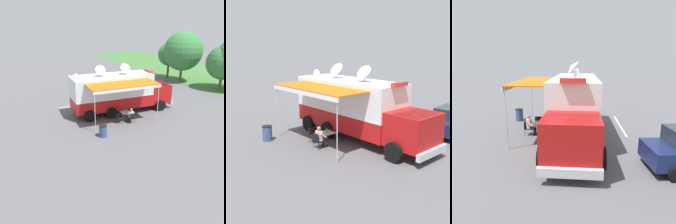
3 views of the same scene
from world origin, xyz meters
The scene contains 9 objects.
ground_plane centered at (0.00, 0.00, 0.00)m, with size 100.00×100.00×0.00m, color #5B5B60.
lot_stripe centered at (-3.27, -1.71, 0.00)m, with size 0.12×4.80×0.01m, color silver.
command_truck centered at (0.08, 0.74, 1.95)m, with size 5.24×9.63×4.53m.
folding_table centered at (2.11, 0.25, 0.67)m, with size 0.85×0.85×0.73m.
water_bottle centered at (2.10, 0.23, 0.83)m, with size 0.07×0.07×0.22m.
folding_chair_at_table centered at (2.91, 0.39, 0.51)m, with size 0.51×0.51×0.87m.
folding_chair_beside_table centered at (2.38, -0.60, 0.51)m, with size 0.51×0.51×0.87m.
seated_responder centered at (2.72, 0.40, 0.65)m, with size 0.68×0.58×1.25m.
trash_bin centered at (4.11, -2.75, 0.46)m, with size 0.57×0.57×0.91m.
Camera 2 is at (12.74, 11.69, 5.65)m, focal length 46.35 mm.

